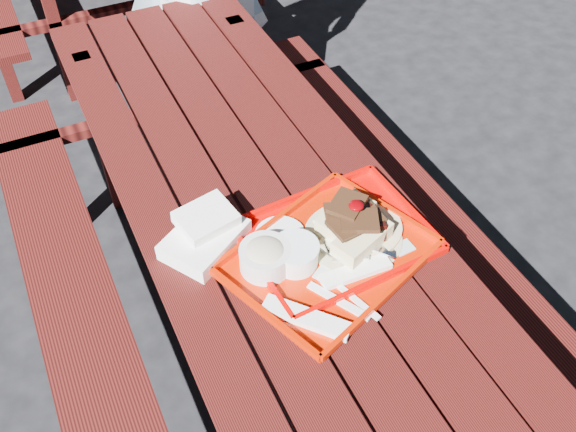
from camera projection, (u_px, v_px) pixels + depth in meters
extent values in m
plane|color=black|center=(270.00, 344.00, 2.35)|extent=(60.00, 60.00, 0.00)
cube|color=#44100D|center=(164.00, 237.00, 1.73)|extent=(0.14, 2.40, 0.04)
cube|color=#44100D|center=(216.00, 220.00, 1.78)|extent=(0.14, 2.40, 0.04)
cube|color=#44100D|center=(265.00, 204.00, 1.82)|extent=(0.14, 2.40, 0.04)
cube|color=#44100D|center=(312.00, 188.00, 1.87)|extent=(0.14, 2.40, 0.04)
cube|color=#44100D|center=(357.00, 173.00, 1.91)|extent=(0.14, 2.40, 0.04)
cube|color=#44100D|center=(86.00, 337.00, 1.87)|extent=(0.25, 2.40, 0.04)
cube|color=#44100D|center=(49.00, 206.00, 2.55)|extent=(0.06, 0.06, 0.42)
cube|color=#44100D|center=(421.00, 214.00, 2.21)|extent=(0.25, 2.40, 0.04)
cube|color=#44100D|center=(309.00, 127.00, 2.90)|extent=(0.06, 0.06, 0.42)
cube|color=#44100D|center=(103.00, 137.00, 2.59)|extent=(0.06, 0.06, 0.75)
cube|color=#44100D|center=(240.00, 99.00, 2.77)|extent=(0.06, 0.06, 0.75)
cube|color=#44100D|center=(172.00, 107.00, 2.64)|extent=(1.40, 0.06, 0.04)
cube|color=#44100D|center=(6.00, 65.00, 3.25)|extent=(0.06, 0.06, 0.42)
cube|color=#44100D|center=(219.00, 15.00, 3.60)|extent=(0.06, 0.06, 0.42)
cube|color=#44100D|center=(58.00, 34.00, 3.14)|extent=(0.06, 0.06, 0.75)
cube|color=#44100D|center=(175.00, 8.00, 3.32)|extent=(0.06, 0.06, 0.75)
cube|color=#44100D|center=(116.00, 11.00, 3.19)|extent=(1.40, 0.06, 0.04)
cube|color=#BA1800|center=(328.00, 260.00, 1.64)|extent=(0.58, 0.51, 0.01)
cube|color=#BA1800|center=(277.00, 220.00, 1.72)|extent=(0.45, 0.18, 0.02)
cube|color=#BA1800|center=(386.00, 296.00, 1.55)|extent=(0.45, 0.18, 0.02)
cube|color=#BA1800|center=(386.00, 207.00, 1.75)|extent=(0.14, 0.35, 0.02)
cube|color=#BA1800|center=(262.00, 311.00, 1.51)|extent=(0.14, 0.35, 0.02)
cylinder|color=tan|center=(353.00, 237.00, 1.69)|extent=(0.26, 0.26, 0.01)
cube|color=beige|center=(362.00, 239.00, 1.64)|extent=(0.18, 0.13, 0.05)
cube|color=beige|center=(346.00, 217.00, 1.69)|extent=(0.18, 0.13, 0.05)
ellipsoid|color=#590003|center=(357.00, 202.00, 1.59)|extent=(0.04, 0.04, 0.02)
cylinder|color=silver|center=(265.00, 258.00, 1.60)|extent=(0.13, 0.13, 0.07)
ellipsoid|color=#C2BA96|center=(265.00, 253.00, 1.58)|extent=(0.11, 0.11, 0.05)
cylinder|color=white|center=(280.00, 235.00, 1.69)|extent=(0.13, 0.13, 0.01)
cube|color=white|center=(306.00, 318.00, 1.50)|extent=(0.18, 0.20, 0.02)
cube|color=white|center=(339.00, 301.00, 1.54)|extent=(0.10, 0.16, 0.01)
cube|color=white|center=(351.00, 296.00, 1.55)|extent=(0.07, 0.18, 0.01)
cube|color=silver|center=(327.00, 274.00, 1.60)|extent=(0.07, 0.07, 0.00)
cube|color=#C60300|center=(336.00, 240.00, 1.69)|extent=(0.48, 0.38, 0.01)
cube|color=#C60300|center=(303.00, 195.00, 1.79)|extent=(0.46, 0.04, 0.02)
cube|color=#C60300|center=(374.00, 282.00, 1.57)|extent=(0.46, 0.04, 0.02)
cube|color=#C60300|center=(407.00, 206.00, 1.76)|extent=(0.03, 0.35, 0.02)
cube|color=#C60300|center=(259.00, 269.00, 1.60)|extent=(0.03, 0.35, 0.02)
cube|color=white|center=(353.00, 230.00, 1.70)|extent=(0.16, 0.16, 0.01)
cylinder|color=#CFB488|center=(359.00, 226.00, 1.70)|extent=(0.23, 0.23, 0.01)
cylinder|color=white|center=(295.00, 256.00, 1.61)|extent=(0.11, 0.11, 0.06)
cylinder|color=white|center=(296.00, 247.00, 1.59)|extent=(0.12, 0.12, 0.01)
cube|color=white|center=(355.00, 272.00, 1.60)|extent=(0.19, 0.05, 0.02)
cube|color=silver|center=(403.00, 248.00, 1.66)|extent=(0.05, 0.04, 0.00)
cube|color=white|center=(205.00, 240.00, 1.67)|extent=(0.26, 0.24, 0.05)
cube|color=white|center=(206.00, 219.00, 1.66)|extent=(0.16, 0.14, 0.04)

